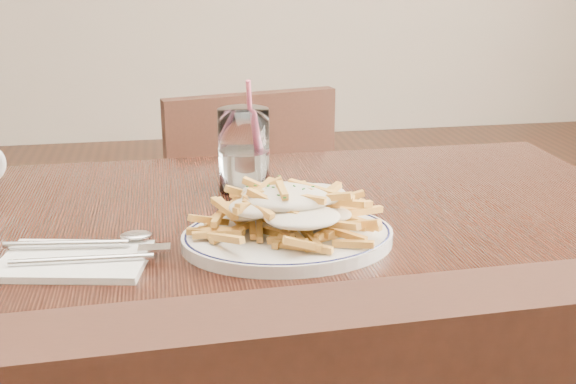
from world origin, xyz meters
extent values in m
cube|color=black|center=(0.00, 0.00, 0.73)|extent=(1.20, 0.80, 0.04)
cylinder|color=black|center=(0.55, 0.35, 0.35)|extent=(0.05, 0.05, 0.71)
cube|color=black|center=(0.05, 0.80, 0.39)|extent=(0.45, 0.45, 0.04)
cube|color=black|center=(0.09, 0.63, 0.61)|extent=(0.38, 0.11, 0.41)
cylinder|color=black|center=(0.18, 0.99, 0.18)|extent=(0.03, 0.03, 0.37)
cylinder|color=black|center=(-0.14, 0.92, 0.18)|extent=(0.03, 0.03, 0.37)
cylinder|color=black|center=(0.24, 0.67, 0.18)|extent=(0.03, 0.03, 0.37)
cylinder|color=black|center=(-0.07, 0.61, 0.18)|extent=(0.03, 0.03, 0.37)
torus|color=black|center=(0.05, -0.03, 0.76)|extent=(0.26, 0.26, 0.01)
ellipsoid|color=white|center=(0.05, -0.03, 0.82)|extent=(0.19, 0.17, 0.03)
cube|color=white|center=(-0.21, -0.04, 0.75)|extent=(0.19, 0.14, 0.01)
cylinder|color=white|center=(0.02, 0.20, 0.81)|extent=(0.08, 0.08, 0.13)
cylinder|color=white|center=(0.02, 0.20, 0.78)|extent=(0.07, 0.07, 0.06)
cylinder|color=#D65174|center=(0.04, 0.21, 0.84)|extent=(0.02, 0.04, 0.17)
camera|label=1|loc=(-0.10, -0.86, 1.11)|focal=45.00mm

